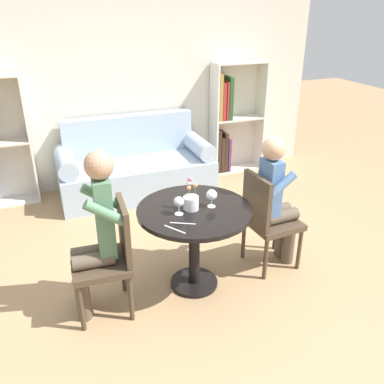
{
  "coord_description": "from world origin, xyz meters",
  "views": [
    {
      "loc": [
        -1.03,
        -2.62,
        2.19
      ],
      "look_at": [
        0.0,
        0.05,
        0.84
      ],
      "focal_mm": 38.0,
      "sensor_mm": 36.0,
      "label": 1
    }
  ],
  "objects_px": {
    "couch": "(135,169)",
    "person_left": "(95,233)",
    "bookshelf_right": "(230,121)",
    "wine_glass_right": "(212,195)",
    "chair_left": "(110,254)",
    "chair_right": "(267,217)",
    "wine_glass_left": "(179,202)",
    "person_right": "(277,200)",
    "flower_vase": "(191,201)"
  },
  "relations": [
    {
      "from": "couch",
      "to": "person_left",
      "type": "distance_m",
      "value": 2.21
    },
    {
      "from": "bookshelf_right",
      "to": "wine_glass_right",
      "type": "bearing_deg",
      "value": -119.1
    },
    {
      "from": "chair_left",
      "to": "person_left",
      "type": "relative_size",
      "value": 0.69
    },
    {
      "from": "couch",
      "to": "chair_right",
      "type": "height_order",
      "value": "couch"
    },
    {
      "from": "wine_glass_left",
      "to": "person_left",
      "type": "bearing_deg",
      "value": 179.22
    },
    {
      "from": "chair_right",
      "to": "wine_glass_right",
      "type": "relative_size",
      "value": 6.2
    },
    {
      "from": "chair_right",
      "to": "couch",
      "type": "bearing_deg",
      "value": 15.59
    },
    {
      "from": "person_right",
      "to": "wine_glass_right",
      "type": "relative_size",
      "value": 8.37
    },
    {
      "from": "chair_right",
      "to": "person_right",
      "type": "bearing_deg",
      "value": -87.55
    },
    {
      "from": "chair_right",
      "to": "person_left",
      "type": "relative_size",
      "value": 0.69
    },
    {
      "from": "chair_left",
      "to": "couch",
      "type": "bearing_deg",
      "value": 164.94
    },
    {
      "from": "chair_right",
      "to": "wine_glass_left",
      "type": "relative_size",
      "value": 6.21
    },
    {
      "from": "chair_right",
      "to": "wine_glass_left",
      "type": "xyz_separation_m",
      "value": [
        -0.83,
        -0.08,
        0.33
      ]
    },
    {
      "from": "flower_vase",
      "to": "chair_right",
      "type": "bearing_deg",
      "value": 2.32
    },
    {
      "from": "person_right",
      "to": "chair_right",
      "type": "bearing_deg",
      "value": 92.45
    },
    {
      "from": "wine_glass_left",
      "to": "flower_vase",
      "type": "distance_m",
      "value": 0.13
    },
    {
      "from": "bookshelf_right",
      "to": "person_right",
      "type": "relative_size",
      "value": 1.23
    },
    {
      "from": "couch",
      "to": "chair_left",
      "type": "relative_size",
      "value": 2.05
    },
    {
      "from": "wine_glass_right",
      "to": "chair_left",
      "type": "bearing_deg",
      "value": -178.14
    },
    {
      "from": "bookshelf_right",
      "to": "chair_left",
      "type": "bearing_deg",
      "value": -132.21
    },
    {
      "from": "bookshelf_right",
      "to": "wine_glass_left",
      "type": "relative_size",
      "value": 10.28
    },
    {
      "from": "person_right",
      "to": "wine_glass_left",
      "type": "height_order",
      "value": "person_right"
    },
    {
      "from": "person_right",
      "to": "wine_glass_left",
      "type": "relative_size",
      "value": 8.38
    },
    {
      "from": "bookshelf_right",
      "to": "chair_right",
      "type": "height_order",
      "value": "bookshelf_right"
    },
    {
      "from": "person_left",
      "to": "wine_glass_right",
      "type": "xyz_separation_m",
      "value": [
        0.91,
        0.02,
        0.13
      ]
    },
    {
      "from": "chair_left",
      "to": "chair_right",
      "type": "height_order",
      "value": "same"
    },
    {
      "from": "chair_left",
      "to": "wine_glass_left",
      "type": "distance_m",
      "value": 0.64
    },
    {
      "from": "wine_glass_right",
      "to": "flower_vase",
      "type": "distance_m",
      "value": 0.17
    },
    {
      "from": "person_left",
      "to": "wine_glass_left",
      "type": "distance_m",
      "value": 0.64
    },
    {
      "from": "chair_right",
      "to": "person_right",
      "type": "xyz_separation_m",
      "value": [
        0.09,
        0.01,
        0.15
      ]
    },
    {
      "from": "chair_left",
      "to": "person_right",
      "type": "xyz_separation_m",
      "value": [
        1.47,
        0.09,
        0.15
      ]
    },
    {
      "from": "person_left",
      "to": "chair_right",
      "type": "bearing_deg",
      "value": 96.32
    },
    {
      "from": "bookshelf_right",
      "to": "person_right",
      "type": "xyz_separation_m",
      "value": [
        -0.63,
        -2.22,
        -0.06
      ]
    },
    {
      "from": "chair_left",
      "to": "person_left",
      "type": "xyz_separation_m",
      "value": [
        -0.09,
        0.01,
        0.2
      ]
    },
    {
      "from": "couch",
      "to": "bookshelf_right",
      "type": "xyz_separation_m",
      "value": [
        1.41,
        0.27,
        0.4
      ]
    },
    {
      "from": "wine_glass_left",
      "to": "wine_glass_right",
      "type": "height_order",
      "value": "same"
    },
    {
      "from": "chair_left",
      "to": "flower_vase",
      "type": "bearing_deg",
      "value": 97.94
    },
    {
      "from": "person_left",
      "to": "chair_left",
      "type": "bearing_deg",
      "value": 87.53
    },
    {
      "from": "wine_glass_left",
      "to": "couch",
      "type": "bearing_deg",
      "value": 86.0
    },
    {
      "from": "couch",
      "to": "chair_right",
      "type": "relative_size",
      "value": 2.05
    },
    {
      "from": "couch",
      "to": "flower_vase",
      "type": "bearing_deg",
      "value": -90.78
    },
    {
      "from": "couch",
      "to": "wine_glass_left",
      "type": "distance_m",
      "value": 2.11
    },
    {
      "from": "person_left",
      "to": "wine_glass_right",
      "type": "relative_size",
      "value": 8.98
    },
    {
      "from": "chair_right",
      "to": "flower_vase",
      "type": "distance_m",
      "value": 0.78
    },
    {
      "from": "couch",
      "to": "person_right",
      "type": "xyz_separation_m",
      "value": [
        0.78,
        -1.95,
        0.33
      ]
    },
    {
      "from": "chair_left",
      "to": "wine_glass_right",
      "type": "relative_size",
      "value": 6.2
    },
    {
      "from": "bookshelf_right",
      "to": "chair_left",
      "type": "distance_m",
      "value": 3.12
    },
    {
      "from": "flower_vase",
      "to": "chair_left",
      "type": "bearing_deg",
      "value": -175.62
    },
    {
      "from": "bookshelf_right",
      "to": "flower_vase",
      "type": "relative_size",
      "value": 5.7
    },
    {
      "from": "couch",
      "to": "person_right",
      "type": "relative_size",
      "value": 1.52
    }
  ]
}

